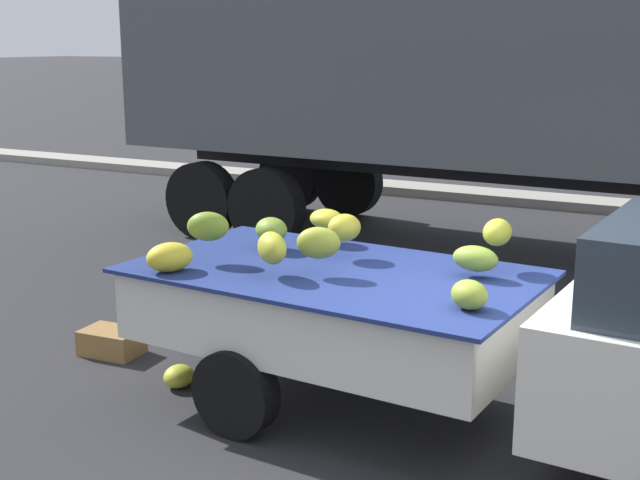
{
  "coord_description": "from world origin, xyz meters",
  "views": [
    {
      "loc": [
        1.42,
        -5.17,
        2.74
      ],
      "look_at": [
        -1.58,
        0.57,
        1.22
      ],
      "focal_mm": 47.73,
      "sensor_mm": 36.0,
      "label": 1
    }
  ],
  "objects_px": {
    "fallen_banana_bunch_near_tailgate": "(179,376)",
    "pickup_truck": "(621,347)",
    "produce_crate": "(112,342)",
    "semi_trailer": "(561,57)"
  },
  "relations": [
    {
      "from": "pickup_truck",
      "to": "semi_trailer",
      "type": "height_order",
      "value": "semi_trailer"
    },
    {
      "from": "pickup_truck",
      "to": "produce_crate",
      "type": "xyz_separation_m",
      "value": [
        -4.33,
        0.21,
        -0.77
      ]
    },
    {
      "from": "fallen_banana_bunch_near_tailgate",
      "to": "produce_crate",
      "type": "bearing_deg",
      "value": 161.77
    },
    {
      "from": "pickup_truck",
      "to": "fallen_banana_bunch_near_tailgate",
      "type": "bearing_deg",
      "value": -174.31
    },
    {
      "from": "pickup_truck",
      "to": "fallen_banana_bunch_near_tailgate",
      "type": "xyz_separation_m",
      "value": [
        -3.35,
        -0.11,
        -0.79
      ]
    },
    {
      "from": "fallen_banana_bunch_near_tailgate",
      "to": "pickup_truck",
      "type": "bearing_deg",
      "value": 1.94
    },
    {
      "from": "produce_crate",
      "to": "fallen_banana_bunch_near_tailgate",
      "type": "bearing_deg",
      "value": -18.23
    },
    {
      "from": "semi_trailer",
      "to": "fallen_banana_bunch_near_tailgate",
      "type": "relative_size",
      "value": 42.22
    },
    {
      "from": "semi_trailer",
      "to": "pickup_truck",
      "type": "bearing_deg",
      "value": -71.34
    },
    {
      "from": "semi_trailer",
      "to": "fallen_banana_bunch_near_tailgate",
      "type": "distance_m",
      "value": 6.32
    }
  ]
}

